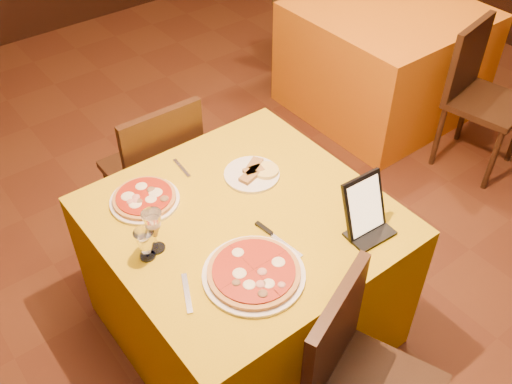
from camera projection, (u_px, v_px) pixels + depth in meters
floor at (316, 266)px, 3.08m from camera, size 6.00×7.00×0.01m
main_table at (244, 275)px, 2.55m from camera, size 1.10×1.10×0.75m
side_table at (383, 60)px, 3.98m from camera, size 1.10×1.10×0.75m
chair_main_far at (151, 169)px, 2.97m from camera, size 0.43×0.43×0.91m
chair_side_near at (488, 103)px, 3.43m from camera, size 0.56×0.56×0.91m
chair_side_far at (306, 9)px, 4.41m from camera, size 0.57×0.57×0.91m
pizza_near at (254, 273)px, 2.05m from camera, size 0.38×0.38×0.03m
pizza_far at (145, 199)px, 2.34m from camera, size 0.29×0.29×0.03m
cutlet_dish at (252, 173)px, 2.47m from camera, size 0.24×0.24×0.03m
wine_glass at (154, 231)px, 2.10m from camera, size 0.09×0.09×0.19m
water_glass at (146, 245)px, 2.09m from camera, size 0.08×0.08×0.13m
tablet at (364, 205)px, 2.16m from camera, size 0.19×0.11×0.23m
knife at (279, 241)px, 2.19m from camera, size 0.04×0.23×0.01m
fork_near at (187, 293)px, 2.00m from camera, size 0.09×0.17×0.01m
fork_far at (182, 168)px, 2.51m from camera, size 0.03×0.14×0.01m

